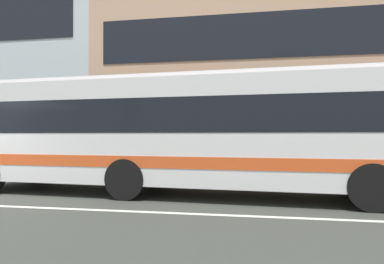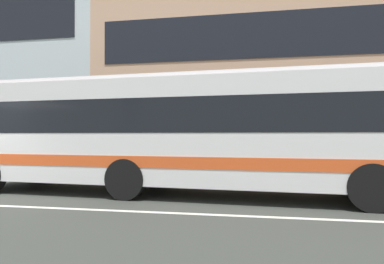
# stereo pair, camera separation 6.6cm
# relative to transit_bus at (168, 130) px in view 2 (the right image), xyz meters

# --- Properties ---
(apartment_block_right) EXTENTS (19.98, 10.84, 10.65)m
(apartment_block_right) POSITION_rel_transit_bus_xyz_m (3.95, 12.85, 3.62)
(apartment_block_right) COLOR tan
(apartment_block_right) RESTS_ON ground_plane
(transit_bus) EXTENTS (11.67, 3.24, 3.08)m
(transit_bus) POSITION_rel_transit_bus_xyz_m (0.00, 0.00, 0.00)
(transit_bus) COLOR silver
(transit_bus) RESTS_ON ground_plane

